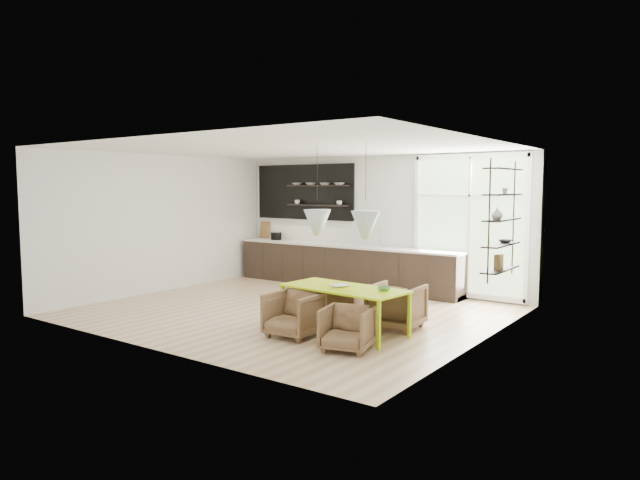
{
  "coord_description": "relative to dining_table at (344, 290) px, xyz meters",
  "views": [
    {
      "loc": [
        6.3,
        -7.86,
        2.22
      ],
      "look_at": [
        0.21,
        0.6,
        1.25
      ],
      "focal_mm": 32.0,
      "sensor_mm": 36.0,
      "label": 1
    }
  ],
  "objects": [
    {
      "name": "table_bowl",
      "position": [
        0.63,
        0.12,
        0.08
      ],
      "size": [
        0.25,
        0.25,
        0.06
      ],
      "primitive_type": "imported",
      "rotation": [
        0.0,
        0.0,
        -0.37
      ],
      "color": "#4F8B4F",
      "rests_on": "dining_table"
    },
    {
      "name": "table_book",
      "position": [
        -0.19,
        0.07,
        0.06
      ],
      "size": [
        0.3,
        0.35,
        0.03
      ],
      "primitive_type": "imported",
      "rotation": [
        0.0,
        0.0,
        -0.36
      ],
      "color": "white",
      "rests_on": "dining_table"
    },
    {
      "name": "kitchen_run",
      "position": [
        -2.31,
        3.42,
        -0.06
      ],
      "size": [
        5.54,
        0.69,
        2.75
      ],
      "color": "black",
      "rests_on": "ground"
    },
    {
      "name": "armchair_front_right",
      "position": [
        0.55,
        -0.75,
        -0.36
      ],
      "size": [
        0.79,
        0.8,
        0.6
      ],
      "primitive_type": "imported",
      "rotation": [
        0.0,
        0.0,
        0.26
      ],
      "color": "brown",
      "rests_on": "ground"
    },
    {
      "name": "room",
      "position": [
        -1.03,
        1.83,
        0.8
      ],
      "size": [
        7.02,
        6.01,
        2.91
      ],
      "color": "beige",
      "rests_on": "ground"
    },
    {
      "name": "wire_stool",
      "position": [
        -1.23,
        -0.04,
        -0.4
      ],
      "size": [
        0.32,
        0.32,
        0.41
      ],
      "rotation": [
        0.0,
        0.0,
        0.13
      ],
      "color": "black",
      "rests_on": "ground"
    },
    {
      "name": "armchair_front_left",
      "position": [
        -0.49,
        -0.6,
        -0.32
      ],
      "size": [
        0.75,
        0.77,
        0.67
      ],
      "primitive_type": "imported",
      "rotation": [
        0.0,
        0.0,
        0.04
      ],
      "color": "brown",
      "rests_on": "ground"
    },
    {
      "name": "armchair_back_right",
      "position": [
        0.52,
        0.73,
        -0.3
      ],
      "size": [
        0.81,
        0.83,
        0.71
      ],
      "primitive_type": "imported",
      "rotation": [
        0.0,
        0.0,
        3.21
      ],
      "color": "brown",
      "rests_on": "ground"
    },
    {
      "name": "dining_table",
      "position": [
        0.0,
        0.0,
        0.0
      ],
      "size": [
        2.0,
        1.04,
        0.71
      ],
      "rotation": [
        0.0,
        0.0,
        -0.09
      ],
      "color": "#B1DB07",
      "rests_on": "ground"
    },
    {
      "name": "armchair_back_left",
      "position": [
        -0.44,
        0.69,
        -0.35
      ],
      "size": [
        0.74,
        0.75,
        0.62
      ],
      "primitive_type": "imported",
      "rotation": [
        0.0,
        0.0,
        3.27
      ],
      "color": "brown",
      "rests_on": "ground"
    },
    {
      "name": "right_shelving",
      "position": [
        1.75,
        1.91,
        0.99
      ],
      "size": [
        0.26,
        1.22,
        1.9
      ],
      "color": "black",
      "rests_on": "ground"
    }
  ]
}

